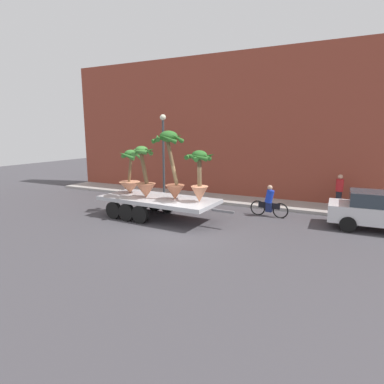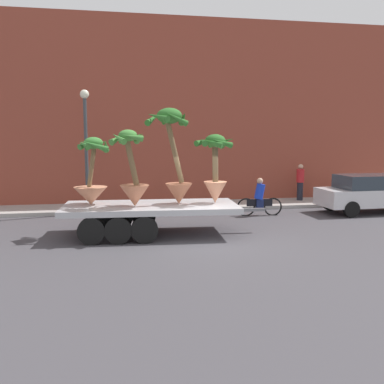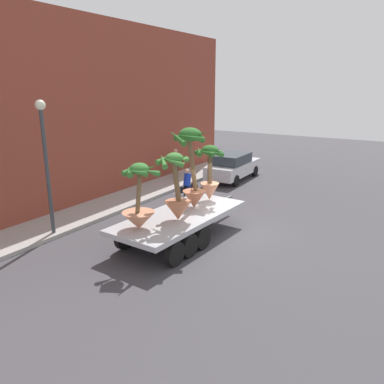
{
  "view_description": "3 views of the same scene",
  "coord_description": "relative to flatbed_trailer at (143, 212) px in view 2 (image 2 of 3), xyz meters",
  "views": [
    {
      "loc": [
        6.04,
        -11.06,
        3.99
      ],
      "look_at": [
        -0.06,
        1.33,
        1.34
      ],
      "focal_mm": 29.61,
      "sensor_mm": 36.0,
      "label": 1
    },
    {
      "loc": [
        -2.72,
        -12.28,
        3.12
      ],
      "look_at": [
        -0.22,
        1.81,
        1.26
      ],
      "focal_mm": 39.66,
      "sensor_mm": 36.0,
      "label": 2
    },
    {
      "loc": [
        -12.34,
        -6.03,
        5.44
      ],
      "look_at": [
        -0.44,
        1.38,
        1.47
      ],
      "focal_mm": 35.28,
      "sensor_mm": 36.0,
      "label": 3
    }
  ],
  "objects": [
    {
      "name": "potted_palm_front",
      "position": [
        -1.59,
        0.34,
        1.02
      ],
      "size": [
        1.15,
        1.11,
        2.14
      ],
      "color": "tan",
      "rests_on": "flatbed_trailer"
    },
    {
      "name": "potted_palm_middle",
      "position": [
        -0.32,
        -0.25,
        1.17
      ],
      "size": [
        1.24,
        1.14,
        2.37
      ],
      "color": "#C17251",
      "rests_on": "flatbed_trailer"
    },
    {
      "name": "parked_car",
      "position": [
        9.56,
        2.42,
        0.07
      ],
      "size": [
        4.5,
        1.9,
        1.58
      ],
      "color": "silver",
      "rests_on": "ground"
    },
    {
      "name": "street_lamp",
      "position": [
        -1.99,
        4.19,
        2.47
      ],
      "size": [
        0.36,
        0.36,
        4.83
      ],
      "color": "#383D42",
      "rests_on": "sidewalk"
    },
    {
      "name": "potted_palm_rear",
      "position": [
        2.34,
        -0.02,
        1.38
      ],
      "size": [
        1.41,
        1.35,
        2.23
      ],
      "color": "tan",
      "rests_on": "flatbed_trailer"
    },
    {
      "name": "potted_palm_extra",
      "position": [
        1.0,
        -0.04,
        1.79
      ],
      "size": [
        1.53,
        1.5,
        3.05
      ],
      "color": "#B26647",
      "rests_on": "flatbed_trailer"
    },
    {
      "name": "building_facade",
      "position": [
        1.94,
        6.69,
        3.49
      ],
      "size": [
        24.0,
        1.2,
        8.51
      ],
      "primitive_type": "cube",
      "color": "brown",
      "rests_on": "ground"
    },
    {
      "name": "flatbed_trailer",
      "position": [
        0.0,
        0.0,
        0.0
      ],
      "size": [
        6.57,
        2.62,
        0.98
      ],
      "color": "#B7BABF",
      "rests_on": "ground"
    },
    {
      "name": "cyclist",
      "position": [
        4.79,
        2.6,
        -0.09
      ],
      "size": [
        1.84,
        0.37,
        1.54
      ],
      "color": "black",
      "rests_on": "ground"
    },
    {
      "name": "pedestrian_near_gate",
      "position": [
        7.71,
        5.29,
        0.28
      ],
      "size": [
        0.36,
        0.36,
        1.71
      ],
      "color": "black",
      "rests_on": "sidewalk"
    },
    {
      "name": "sidewalk",
      "position": [
        1.94,
        4.99,
        -0.68
      ],
      "size": [
        24.0,
        2.2,
        0.15
      ],
      "primitive_type": "cube",
      "color": "#A39E99",
      "rests_on": "ground"
    },
    {
      "name": "ground_plane",
      "position": [
        1.94,
        -1.11,
        -0.76
      ],
      "size": [
        60.0,
        60.0,
        0.0
      ],
      "primitive_type": "plane",
      "color": "#423F44"
    }
  ]
}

